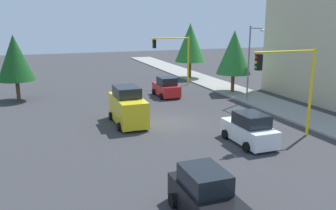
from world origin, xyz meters
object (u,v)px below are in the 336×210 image
(tree_roadside_far, at_px, (190,43))
(traffic_signal_near_left, at_px, (290,76))
(car_black, at_px, (206,197))
(delivery_van_yellow, at_px, (128,107))
(street_lamp_curbside, at_px, (251,56))
(tree_opposite_side, at_px, (15,58))
(car_red, at_px, (166,88))
(car_white, at_px, (249,130))
(traffic_signal_far_left, at_px, (174,51))
(tree_roadside_mid, at_px, (234,52))

(tree_roadside_far, bearing_deg, traffic_signal_near_left, -8.96)
(tree_roadside_far, relative_size, car_black, 1.78)
(delivery_van_yellow, bearing_deg, car_black, -1.34)
(street_lamp_curbside, xyz_separation_m, car_black, (16.42, -12.60, -3.45))
(tree_opposite_side, bearing_deg, car_red, 76.94)
(car_red, bearing_deg, car_black, -16.20)
(tree_roadside_far, xyz_separation_m, car_black, (30.81, -12.90, -3.75))
(tree_opposite_side, bearing_deg, car_white, 37.64)
(traffic_signal_near_left, bearing_deg, car_black, -53.24)
(tree_opposite_side, bearing_deg, tree_roadside_far, 106.31)
(traffic_signal_far_left, relative_size, tree_roadside_mid, 0.87)
(traffic_signal_near_left, distance_m, delivery_van_yellow, 11.47)
(traffic_signal_far_left, distance_m, tree_roadside_mid, 7.39)
(tree_roadside_mid, bearing_deg, tree_opposite_side, -100.78)
(traffic_signal_near_left, height_order, street_lamp_curbside, street_lamp_curbside)
(car_white, bearing_deg, delivery_van_yellow, -138.75)
(car_red, bearing_deg, tree_roadside_mid, 83.73)
(street_lamp_curbside, bearing_deg, delivery_van_yellow, -77.11)
(traffic_signal_near_left, distance_m, tree_roadside_far, 24.30)
(street_lamp_curbside, bearing_deg, tree_roadside_far, 178.81)
(traffic_signal_far_left, bearing_deg, tree_opposite_side, -83.17)
(car_white, relative_size, car_red, 1.09)
(traffic_signal_far_left, relative_size, street_lamp_curbside, 0.80)
(street_lamp_curbside, xyz_separation_m, tree_opposite_side, (-8.39, -20.20, -0.29))
(delivery_van_yellow, height_order, car_black, delivery_van_yellow)
(car_white, height_order, car_black, same)
(tree_opposite_side, xyz_separation_m, delivery_van_yellow, (11.20, 7.92, -2.77))
(street_lamp_curbside, relative_size, car_black, 1.75)
(tree_opposite_side, xyz_separation_m, car_white, (18.06, 13.93, -3.15))
(street_lamp_curbside, relative_size, tree_opposite_side, 1.13)
(street_lamp_curbside, height_order, car_red, street_lamp_curbside)
(traffic_signal_far_left, bearing_deg, traffic_signal_near_left, 0.07)
(tree_opposite_side, bearing_deg, street_lamp_curbside, 67.45)
(street_lamp_curbside, xyz_separation_m, tree_roadside_far, (-14.39, 0.30, 0.30))
(delivery_van_yellow, relative_size, car_black, 1.20)
(tree_opposite_side, height_order, car_white, tree_opposite_side)
(traffic_signal_far_left, relative_size, tree_roadside_far, 0.79)
(tree_roadside_far, distance_m, car_white, 25.22)
(tree_roadside_far, distance_m, delivery_van_yellow, 21.58)
(tree_opposite_side, bearing_deg, car_black, 17.02)
(car_black, bearing_deg, car_red, 163.80)
(tree_roadside_far, height_order, car_red, tree_roadside_far)
(street_lamp_curbside, relative_size, car_red, 1.87)
(delivery_van_yellow, height_order, car_red, delivery_van_yellow)
(tree_roadside_mid, bearing_deg, traffic_signal_far_left, -144.31)
(street_lamp_curbside, bearing_deg, car_red, -129.25)
(traffic_signal_far_left, distance_m, tree_roadside_far, 5.56)
(car_white, bearing_deg, traffic_signal_far_left, 172.18)
(traffic_signal_far_left, distance_m, car_red, 6.69)
(street_lamp_curbside, distance_m, tree_roadside_far, 14.40)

